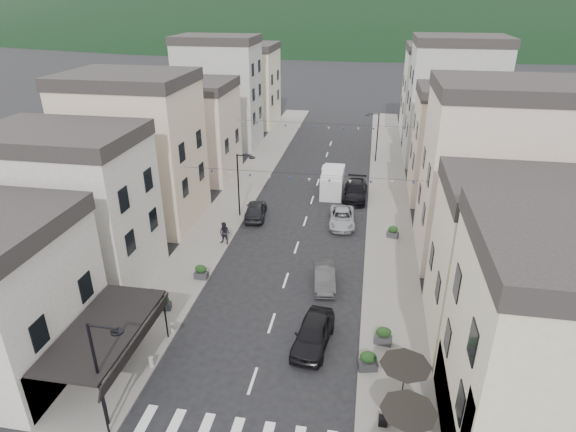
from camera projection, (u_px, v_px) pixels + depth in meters
name	position (u px, v px, depth m)	size (l,w,h in m)	color
sidewalk_left	(242.00, 191.00, 50.00)	(4.00, 76.00, 0.12)	slate
sidewalk_right	(388.00, 201.00, 47.66)	(4.00, 76.00, 0.12)	slate
hill_backdrop	(369.00, 27.00, 288.15)	(640.00, 360.00, 70.00)	black
boutique_awning	(108.00, 331.00, 24.56)	(3.77, 7.50, 3.28)	black
buildings_row_left	(192.00, 117.00, 53.66)	(10.20, 54.16, 14.00)	#ADA89E
buildings_row_right	(464.00, 130.00, 48.03)	(10.20, 54.16, 14.50)	beige
cafe_terrace	(408.00, 415.00, 20.59)	(2.50, 8.10, 2.53)	black
streetlamp_left_near	(102.00, 366.00, 21.41)	(1.70, 0.56, 6.00)	black
streetlamp_left_far	(241.00, 179.00, 42.84)	(1.70, 0.56, 6.00)	black
streetlamp_right_far	(375.00, 132.00, 57.10)	(1.70, 0.56, 6.00)	black
bollards	(250.00, 382.00, 25.01)	(11.66, 10.26, 0.60)	gray
bunting_near	(299.00, 178.00, 37.54)	(19.00, 0.28, 0.62)	black
bunting_far	(321.00, 127.00, 51.82)	(19.00, 0.28, 0.62)	black
parked_car_a	(313.00, 334.00, 27.92)	(1.90, 4.73, 1.61)	black
parked_car_b	(325.00, 277.00, 33.73)	(1.43, 4.11, 1.35)	#303033
parked_car_c	(342.00, 218.00, 42.61)	(2.22, 4.81, 1.34)	#9B9DA3
parked_car_d	(355.00, 191.00, 48.02)	(2.25, 5.53, 1.61)	black
parked_car_e	(255.00, 210.00, 43.92)	(1.81, 4.49, 1.53)	black
delivery_van	(333.00, 181.00, 49.19)	(2.17, 5.40, 2.58)	silver
pedestrian_a	(153.00, 300.00, 30.86)	(0.57, 0.38, 1.57)	black
pedestrian_b	(225.00, 233.00, 38.97)	(0.93, 0.72, 1.91)	black
planter_la	(163.00, 302.00, 31.03)	(1.02, 0.69, 1.05)	#2D2D2F
planter_lb	(201.00, 272.00, 34.40)	(0.98, 0.55, 1.08)	#2F2F31
planter_ra	(368.00, 361.00, 26.03)	(1.15, 0.79, 1.17)	#28282A
planter_rb	(383.00, 336.00, 27.98)	(1.07, 0.70, 1.12)	#313234
planter_rc	(393.00, 232.00, 40.21)	(1.03, 0.75, 1.04)	#313133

